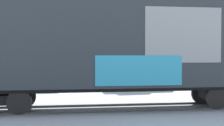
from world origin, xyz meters
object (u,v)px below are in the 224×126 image
parked_car_white (26,77)px  parked_car_tan (137,77)px  parked_car_red (221,75)px  freight_car (119,41)px

parked_car_white → parked_car_tan: (6.88, -0.41, -0.05)m
parked_car_white → parked_car_red: size_ratio=0.96×
freight_car → parked_car_red: freight_car is taller
freight_car → parked_car_tan: 7.19m
parked_car_red → freight_car: bearing=-139.2°
freight_car → parked_car_tan: size_ratio=3.20×
parked_car_white → parked_car_red: parked_car_red is taller
parked_car_tan → parked_car_white: bearing=176.6°
parked_car_white → parked_car_tan: 6.89m
parked_car_red → parked_car_white: bearing=-179.5°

